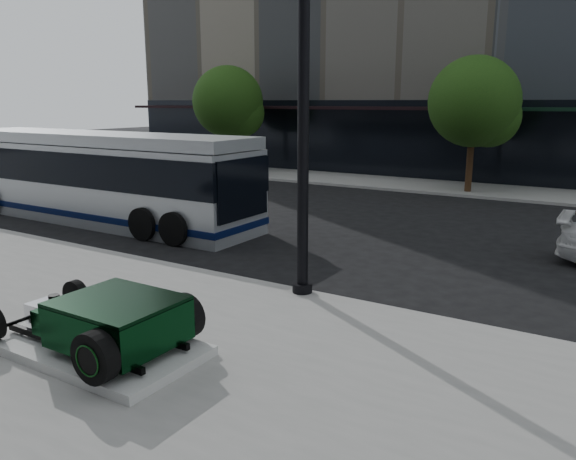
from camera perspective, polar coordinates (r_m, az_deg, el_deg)
The scene contains 7 objects.
ground at distance 14.16m, azimuth 0.51°, elevation -3.18°, with size 120.00×120.00×0.00m, color black.
sidewalk_far at distance 26.87m, azimuth 16.23°, elevation 4.13°, with size 70.00×4.00×0.12m, color gray.
street_trees at distance 25.40m, azimuth 18.71°, elevation 11.90°, with size 29.80×3.80×5.70m.
display_plinth at distance 9.43m, azimuth -18.88°, elevation -11.15°, with size 3.40×1.80×0.15m, color silver.
hot_rod at distance 9.00m, azimuth -17.74°, elevation -8.78°, with size 3.22×2.00×0.81m.
lamppost at distance 10.92m, azimuth 1.57°, elevation 10.95°, with size 0.41×0.41×7.43m.
transit_bus at distance 19.90m, azimuth -18.76°, elevation 5.19°, with size 12.12×2.88×2.92m.
Camera 1 is at (7.05, -11.64, 3.93)m, focal length 35.00 mm.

